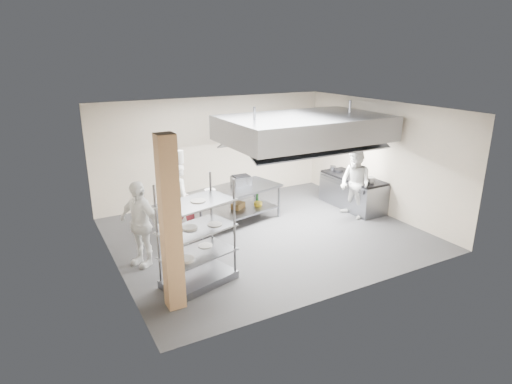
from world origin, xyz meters
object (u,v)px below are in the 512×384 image
chef_plating (140,224)px  stockpot (359,177)px  chef_head (180,203)px  griddle (241,181)px  island (231,207)px  pass_rack (197,234)px  cooking_range (352,193)px  chef_line (355,184)px

chef_plating → stockpot: chef_plating is taller
chef_head → griddle: bearing=-68.5°
griddle → chef_head: bearing=-158.2°
island → chef_head: bearing=-177.8°
chef_head → stockpot: bearing=-94.0°
pass_rack → griddle: size_ratio=4.31×
pass_rack → chef_plating: (-0.74, 1.28, -0.11)m
chef_head → griddle: chef_head is taller
pass_rack → chef_head: (0.36, 1.98, -0.07)m
cooking_range → island: bearing=171.9°
chef_head → chef_plating: (-1.10, -0.70, -0.04)m
chef_line → stockpot: size_ratio=6.37×
chef_head → cooking_range: bearing=-89.0°
stockpot → chef_head: bearing=173.8°
chef_head → stockpot: 4.84m
pass_rack → stockpot: size_ratio=6.98×
pass_rack → chef_head: pass_rack is taller
pass_rack → island: bearing=36.8°
chef_plating → chef_line: bearing=60.2°
griddle → stockpot: bearing=-19.3°
chef_head → griddle: 1.98m
chef_head → stockpot: (4.81, -0.52, 0.06)m
cooking_range → griddle: 3.26m
griddle → stockpot: 3.17m
island → chef_line: (3.05, -1.12, 0.46)m
cooking_range → griddle: bearing=166.4°
pass_rack → cooking_range: (5.34, 1.88, -0.58)m
chef_head → island: bearing=-72.4°
chef_plating → griddle: size_ratio=3.85×
chef_head → chef_plating: chef_head is taller
chef_plating → stockpot: size_ratio=6.23×
chef_line → stockpot: 0.38m
cooking_range → griddle: (-3.11, 0.75, 0.60)m
cooking_range → chef_line: size_ratio=1.09×
island → chef_head: size_ratio=1.41×
chef_head → chef_line: bearing=-96.9°
island → chef_line: bearing=-33.4°
griddle → stockpot: size_ratio=1.62×
pass_rack → stockpot: bearing=-0.2°
chef_line → griddle: (-2.63, 1.37, 0.11)m
pass_rack → chef_plating: bearing=104.1°
chef_line → stockpot: bearing=119.8°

